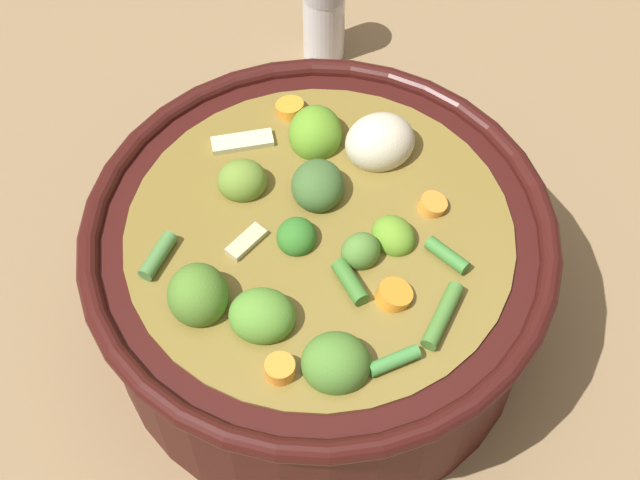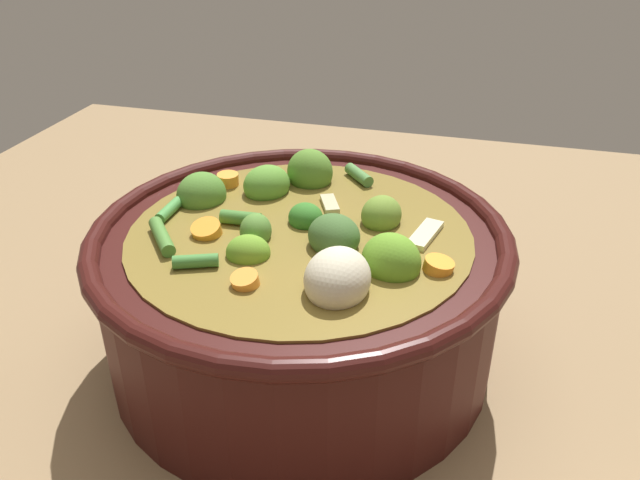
% 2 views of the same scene
% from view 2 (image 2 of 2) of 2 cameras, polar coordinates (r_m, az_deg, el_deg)
% --- Properties ---
extents(ground_plane, '(1.10, 1.10, 0.00)m').
position_cam_2_polar(ground_plane, '(0.55, -1.63, -9.89)').
color(ground_plane, '#8C704C').
extents(cooking_pot, '(0.32, 0.32, 0.15)m').
position_cam_2_polar(cooking_pot, '(0.51, -1.72, -4.29)').
color(cooking_pot, '#38110F').
rests_on(cooking_pot, ground_plane).
extents(wooden_spoon, '(0.19, 0.17, 0.02)m').
position_cam_2_polar(wooden_spoon, '(0.78, -10.46, 3.11)').
color(wooden_spoon, olive).
rests_on(wooden_spoon, ground_plane).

